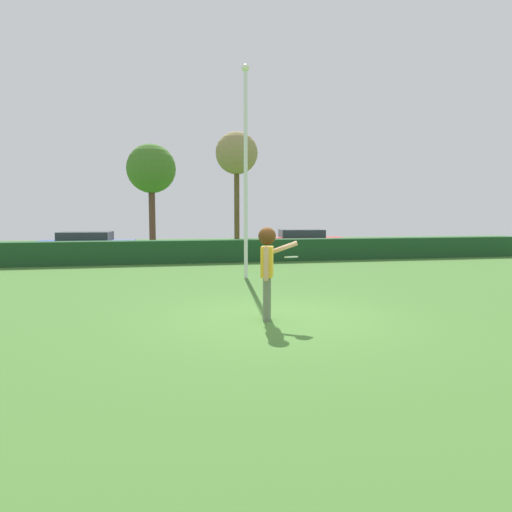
{
  "coord_description": "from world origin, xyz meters",
  "views": [
    {
      "loc": [
        -2.31,
        -8.64,
        2.03
      ],
      "look_at": [
        -0.26,
        0.86,
        1.15
      ],
      "focal_mm": 32.35,
      "sensor_mm": 36.0,
      "label": 1
    }
  ],
  "objects": [
    {
      "name": "birch_tree",
      "position": [
        -2.57,
        20.57,
        4.76
      ],
      "size": [
        2.98,
        2.98,
        6.31
      ],
      "color": "brown",
      "rests_on": "ground"
    },
    {
      "name": "hedge_row",
      "position": [
        0.0,
        10.91,
        0.47
      ],
      "size": [
        29.47,
        0.9,
        0.95
      ],
      "primitive_type": "cube",
      "color": "#1D4723",
      "rests_on": "ground"
    },
    {
      "name": "parked_car_blue",
      "position": [
        -5.44,
        13.19,
        0.69
      ],
      "size": [
        4.33,
        2.1,
        1.25
      ],
      "color": "#263FA5",
      "rests_on": "ground"
    },
    {
      "name": "frisbee",
      "position": [
        0.17,
        -0.3,
        1.23
      ],
      "size": [
        0.26,
        0.26,
        0.06
      ],
      "color": "white"
    },
    {
      "name": "bare_elm_tree",
      "position": [
        2.12,
        17.05,
        5.34
      ],
      "size": [
        2.36,
        2.36,
        6.61
      ],
      "color": "brown",
      "rests_on": "ground"
    },
    {
      "name": "parked_car_red",
      "position": [
        4.99,
        14.09,
        0.69
      ],
      "size": [
        4.37,
        2.2,
        1.25
      ],
      "color": "#B21E1E",
      "rests_on": "ground"
    },
    {
      "name": "person",
      "position": [
        -0.25,
        -0.14,
        1.14
      ],
      "size": [
        0.81,
        0.54,
        1.79
      ],
      "color": "slate",
      "rests_on": "ground"
    },
    {
      "name": "lamppost",
      "position": [
        0.45,
        5.71,
        3.64
      ],
      "size": [
        0.24,
        0.24,
        6.63
      ],
      "color": "silver",
      "rests_on": "ground"
    },
    {
      "name": "ground_plane",
      "position": [
        0.0,
        0.0,
        0.0
      ],
      "size": [
        60.0,
        60.0,
        0.0
      ],
      "primitive_type": "plane",
      "color": "#43742E"
    }
  ]
}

